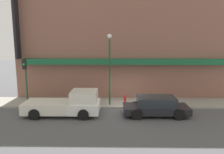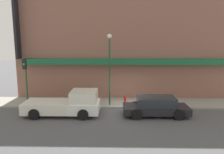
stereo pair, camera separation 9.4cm
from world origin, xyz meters
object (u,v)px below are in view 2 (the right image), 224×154
object	(u,v)px
fire_hydrant	(125,100)
traffic_light	(26,74)
parked_car	(156,106)
pickup_truck	(67,104)
street_lamp	(110,62)

from	to	relation	value
fire_hydrant	traffic_light	distance (m)	8.18
parked_car	fire_hydrant	world-z (taller)	parked_car
pickup_truck	parked_car	world-z (taller)	pickup_truck
pickup_truck	street_lamp	bearing A→B (deg)	35.18
fire_hydrant	street_lamp	world-z (taller)	street_lamp
street_lamp	pickup_truck	bearing A→B (deg)	-145.41
pickup_truck	fire_hydrant	size ratio (longest dim) A/B	7.39
traffic_light	fire_hydrant	bearing A→B (deg)	3.88
street_lamp	traffic_light	distance (m)	6.67
fire_hydrant	street_lamp	bearing A→B (deg)	-171.00
pickup_truck	fire_hydrant	distance (m)	4.80
pickup_truck	traffic_light	xyz separation A→B (m)	(-3.62, 1.72, 1.93)
street_lamp	fire_hydrant	bearing A→B (deg)	9.00
pickup_truck	street_lamp	xyz separation A→B (m)	(2.98, 2.05, 2.88)
parked_car	fire_hydrant	distance (m)	3.09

